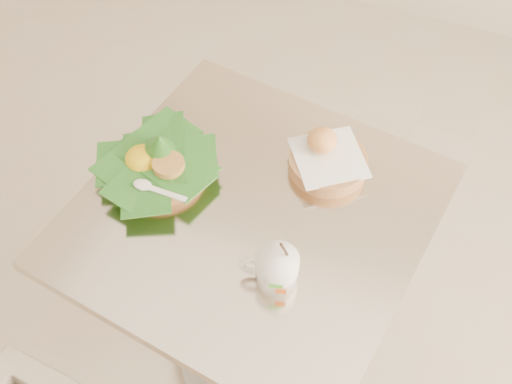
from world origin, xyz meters
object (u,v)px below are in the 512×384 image
at_px(rice_basket, 157,161).
at_px(bread_basket, 327,159).
at_px(coffee_mug, 276,268).
at_px(cafe_table, 253,265).

distance_m(rice_basket, bread_basket, 0.37).
distance_m(bread_basket, coffee_mug, 0.31).
distance_m(cafe_table, bread_basket, 0.32).
relative_size(rice_basket, coffee_mug, 1.80).
bearing_deg(rice_basket, coffee_mug, -25.27).
relative_size(rice_basket, bread_basket, 1.27).
height_order(cafe_table, coffee_mug, coffee_mug).
distance_m(rice_basket, coffee_mug, 0.37).
xyz_separation_m(rice_basket, coffee_mug, (0.33, -0.16, 0.00)).
height_order(rice_basket, bread_basket, rice_basket).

